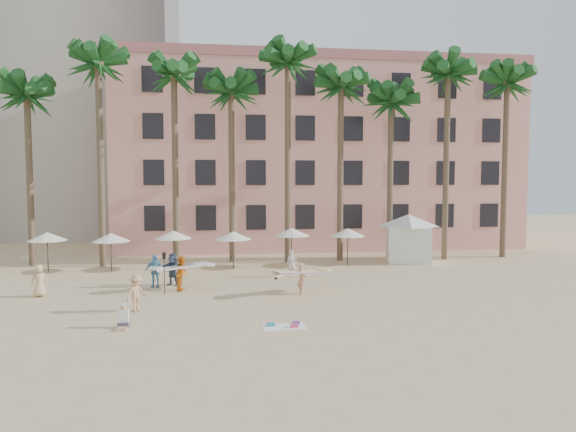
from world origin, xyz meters
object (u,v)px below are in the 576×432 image
Objects in this scene: cabana at (408,234)px; pink_hotel at (314,159)px; carrier_yellow at (301,276)px; carrier_white at (183,272)px.

pink_hotel is at bearing 111.57° from cabana.
cabana is at bearing 45.68° from carrier_yellow.
cabana is 1.73× the size of carrier_yellow.
pink_hotel is at bearing 61.63° from carrier_white.
carrier_white is (-10.90, -20.18, -7.00)m from pink_hotel.
cabana is (4.84, -12.24, -5.93)m from pink_hotel.
cabana is 1.85× the size of carrier_white.
pink_hotel is 14.44m from cabana.
carrier_yellow is (-4.63, -21.94, -7.04)m from pink_hotel.
cabana is 17.66m from carrier_white.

